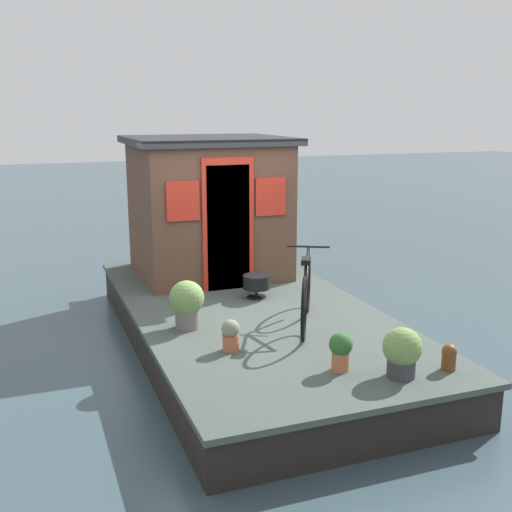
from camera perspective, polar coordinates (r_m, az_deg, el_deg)
ground_plane at (r=8.03m, az=-0.51°, el=-8.12°), size 60.00×60.00×0.00m
houseboat_deck at (r=7.94m, az=-0.51°, el=-6.41°), size 5.88×2.89×0.51m
houseboat_cabin at (r=9.32m, az=-4.40°, el=4.59°), size 2.10×2.25×2.03m
bicycle at (r=7.12m, az=4.59°, el=-3.34°), size 1.51×0.82×0.84m
potted_plant_thyme at (r=6.00m, az=7.71°, el=-8.43°), size 0.23×0.23×0.37m
potted_plant_lavender at (r=6.44m, az=-2.32°, el=-7.16°), size 0.19×0.19×0.33m
potted_plant_fern at (r=7.07m, az=-6.32°, el=-4.21°), size 0.39×0.39×0.55m
potted_plant_succulent at (r=5.95m, az=13.15°, el=-8.42°), size 0.36×0.36×0.47m
charcoal_grill at (r=8.18m, az=0.04°, el=-2.45°), size 0.35×0.35×0.30m
mooring_bollard at (r=6.26m, az=17.17°, el=-8.73°), size 0.14×0.14×0.26m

